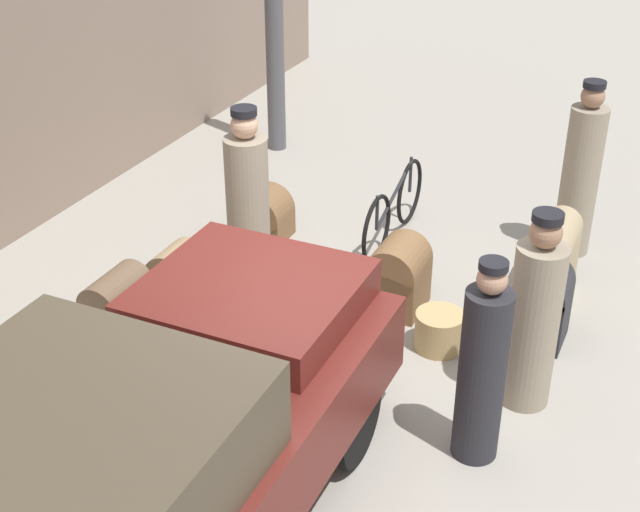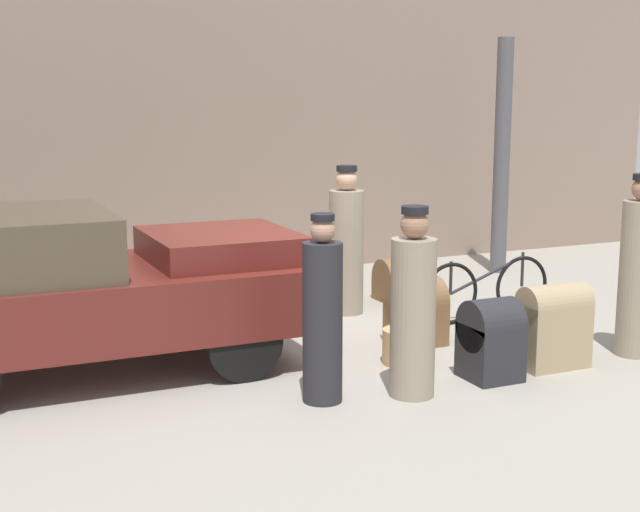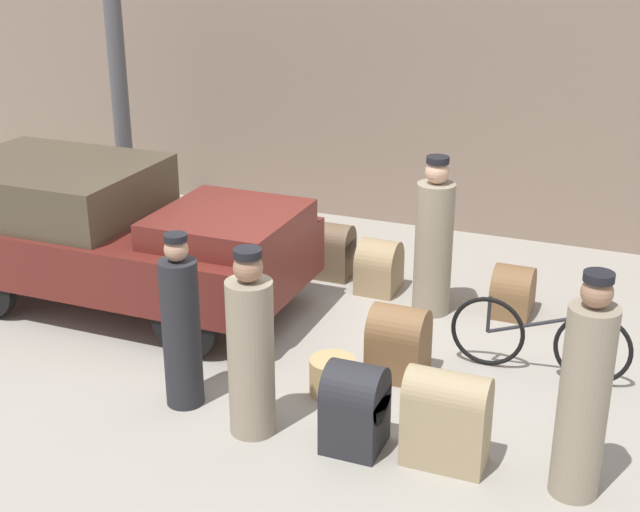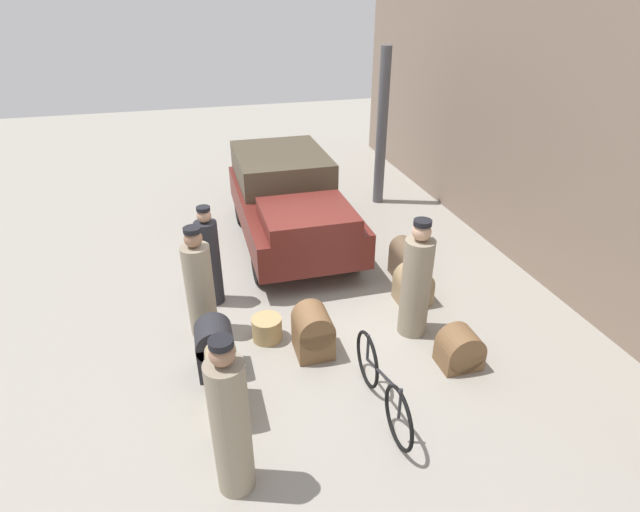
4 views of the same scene
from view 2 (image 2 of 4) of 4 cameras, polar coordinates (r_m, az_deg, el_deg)
name	(u,v)px [view 2 (image 2 of 4)]	position (r m, az deg, el deg)	size (l,w,h in m)	color
ground_plane	(310,352)	(9.12, -0.63, -6.18)	(30.00, 30.00, 0.00)	gray
station_building_facade	(192,118)	(12.59, -8.18, 8.71)	(16.00, 0.15, 4.50)	gray
canopy_pillar_right	(502,157)	(13.16, 11.56, 6.22)	(0.23, 0.23, 3.37)	#4C4C51
truck	(71,283)	(8.55, -15.66, -1.70)	(3.97, 1.88, 1.55)	black
bicycle	(487,289)	(10.46, 10.63, -2.10)	(1.71, 0.04, 0.77)	black
wicker_basket	(404,346)	(8.77, 5.40, -5.77)	(0.43, 0.43, 0.34)	tan
conductor_in_dark_uniform	(638,273)	(9.39, 19.69, -1.03)	(0.37, 0.37, 1.83)	gray
porter_standing_middle	(346,247)	(10.56, 1.70, 0.61)	(0.41, 0.41, 1.77)	gray
porter_carrying_trunk	(323,317)	(7.53, 0.16, -3.90)	(0.34, 0.34, 1.62)	#232328
porter_lifting_near_truck	(413,311)	(7.71, 5.97, -3.51)	(0.39, 0.39, 1.67)	gray
suitcase_small_leather	(416,311)	(9.41, 6.17, -3.54)	(0.53, 0.49, 0.70)	brown
trunk_large_brown	(491,338)	(8.36, 10.88, -5.21)	(0.47, 0.48, 0.76)	#232328
trunk_barrel_dark	(280,289)	(10.68, -2.57, -2.14)	(0.45, 0.52, 0.62)	#937A56
suitcase_black_upright	(396,283)	(11.31, 4.89, -1.72)	(0.42, 0.53, 0.55)	brown
trunk_umber_medium	(219,287)	(10.61, -6.51, -1.96)	(0.58, 0.40, 0.67)	brown
trunk_wicker_pale	(553,323)	(8.82, 14.71, -4.19)	(0.67, 0.38, 0.82)	#9E8966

